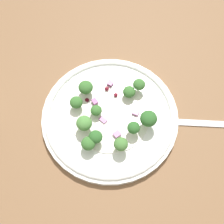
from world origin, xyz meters
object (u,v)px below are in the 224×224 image
Objects in this scene: broccoli_floret_1 at (139,85)px; fork at (196,123)px; plate at (112,116)px; broccoli_floret_0 at (76,102)px; broccoli_floret_2 at (134,128)px.

broccoli_floret_1 is 0.12× the size of fork.
plate is 7.62cm from broccoli_floret_1.
broccoli_floret_2 is at bearing 147.26° from broccoli_floret_0.
fork is at bearing 142.64° from broccoli_floret_1.
broccoli_floret_2 reaches higher than broccoli_floret_0.
broccoli_floret_1 is at bearing -104.81° from broccoli_floret_2.
broccoli_floret_0 is 1.05× the size of broccoli_floret_2.
broccoli_floret_1 is (-11.68, -2.21, 0.36)cm from broccoli_floret_0.
plate is at bearing -10.16° from fork.
broccoli_floret_0 is at bearing -13.67° from fork.
broccoli_floret_0 is 1.03× the size of broccoli_floret_1.
broccoli_floret_1 and broccoli_floret_2 have the same top height.
plate is at bearing 158.14° from broccoli_floret_0.
broccoli_floret_1 is at bearing -37.36° from fork.
broccoli_floret_2 is (2.20, 8.31, -0.08)cm from broccoli_floret_1.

